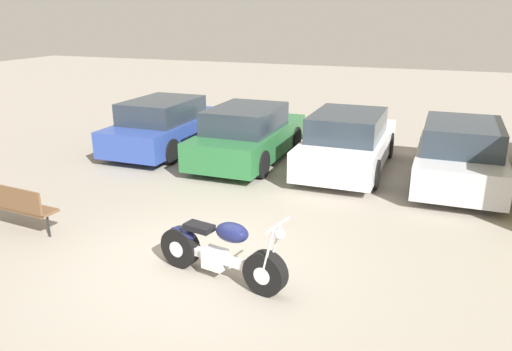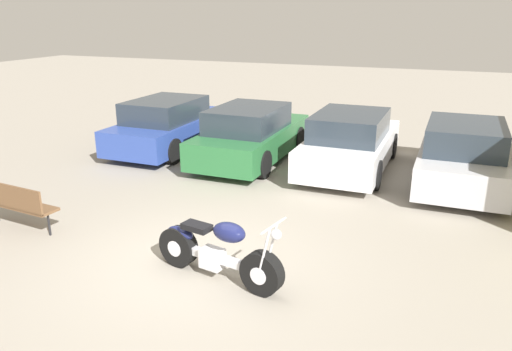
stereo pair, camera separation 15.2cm
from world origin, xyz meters
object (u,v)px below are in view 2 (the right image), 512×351
(parked_car_white, at_px, (350,142))
(parked_car_blue, at_px, (170,125))
(motorcycle, at_px, (217,252))
(park_bench, at_px, (16,202))
(parked_car_green, at_px, (251,135))
(parked_car_silver, at_px, (463,155))

(parked_car_white, bearing_deg, parked_car_blue, 179.60)
(motorcycle, height_order, parked_car_blue, parked_car_blue)
(parked_car_white, relative_size, park_bench, 2.72)
(park_bench, bearing_deg, parked_car_green, 68.97)
(motorcycle, distance_m, parked_car_white, 6.13)
(motorcycle, relative_size, parked_car_blue, 0.49)
(parked_car_blue, distance_m, park_bench, 5.93)
(parked_car_blue, bearing_deg, park_bench, -86.10)
(motorcycle, xyz_separation_m, parked_car_blue, (-4.50, 6.12, 0.26))
(motorcycle, relative_size, parked_car_silver, 0.49)
(park_bench, bearing_deg, parked_car_silver, 37.72)
(parked_car_blue, xyz_separation_m, park_bench, (0.40, -5.91, -0.14))
(parked_car_green, bearing_deg, parked_car_blue, 175.28)
(motorcycle, relative_size, park_bench, 1.35)
(parked_car_blue, height_order, parked_car_silver, same)
(parked_car_blue, relative_size, park_bench, 2.72)
(parked_car_green, relative_size, park_bench, 2.72)
(parked_car_green, height_order, parked_car_white, same)
(parked_car_blue, bearing_deg, parked_car_green, -4.72)
(parked_car_green, height_order, parked_car_silver, same)
(parked_car_blue, relative_size, parked_car_silver, 1.00)
(motorcycle, xyz_separation_m, park_bench, (-4.10, 0.21, 0.12))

